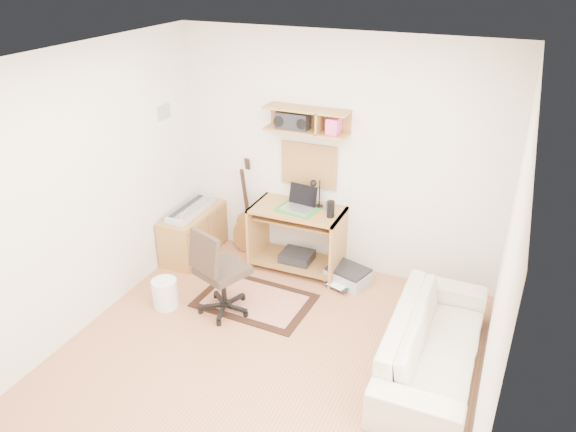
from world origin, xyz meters
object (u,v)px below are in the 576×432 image
at_px(desk, 297,239).
at_px(task_chair, 223,270).
at_px(cabinet, 194,233).
at_px(sofa, 435,335).
at_px(printer, 348,275).

height_order(desk, task_chair, task_chair).
height_order(cabinet, sofa, sofa).
distance_m(cabinet, printer, 1.89).
relative_size(task_chair, sofa, 0.52).
bearing_deg(printer, sofa, -25.79).
relative_size(desk, task_chair, 1.05).
bearing_deg(cabinet, desk, 7.97).
relative_size(cabinet, sofa, 0.49).
relative_size(task_chair, printer, 2.20).
xyz_separation_m(task_chair, cabinet, (-0.90, 0.88, -0.20)).
xyz_separation_m(desk, sofa, (1.71, -1.08, -0.02)).
bearing_deg(task_chair, printer, 66.42).
relative_size(cabinet, printer, 2.07).
height_order(desk, sofa, desk).
distance_m(desk, printer, 0.70).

